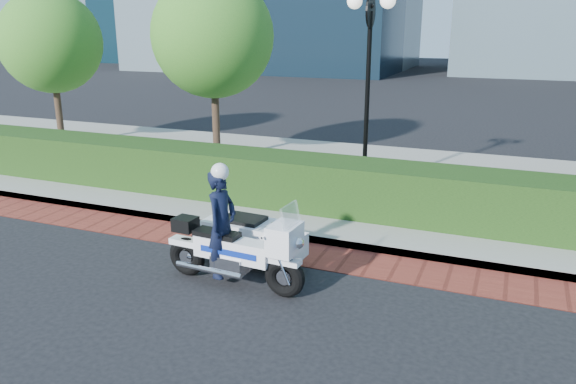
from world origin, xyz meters
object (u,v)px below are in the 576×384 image
at_px(tree_a, 51,42).
at_px(police_motorcycle, 239,237).
at_px(lamppost, 369,62).
at_px(tree_b, 213,36).

bearing_deg(tree_a, police_motorcycle, -33.44).
height_order(lamppost, tree_b, tree_b).
bearing_deg(tree_a, tree_b, 0.00).
bearing_deg(tree_b, tree_a, 180.00).
height_order(tree_a, tree_b, tree_b).
relative_size(lamppost, police_motorcycle, 1.83).
bearing_deg(lamppost, tree_b, 163.89).
bearing_deg(police_motorcycle, tree_a, 150.11).
distance_m(lamppost, tree_a, 10.09).
height_order(tree_a, police_motorcycle, tree_a).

